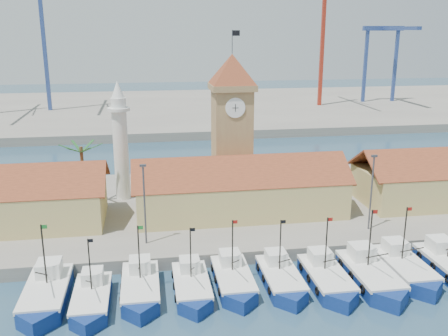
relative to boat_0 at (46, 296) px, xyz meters
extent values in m
plane|color=#1B374A|center=(21.18, -3.19, -0.81)|extent=(400.00, 400.00, 0.00)
cube|color=gray|center=(21.18, 20.81, -0.06)|extent=(140.00, 32.00, 1.50)
cube|color=gray|center=(21.18, 106.81, 0.19)|extent=(240.00, 80.00, 2.00)
cube|color=navy|center=(0.00, 0.42, -0.28)|extent=(3.71, 8.39, 1.91)
cube|color=navy|center=(0.00, -3.78, -0.28)|extent=(3.71, 3.71, 1.91)
cube|color=silver|center=(0.00, 0.42, 0.67)|extent=(3.78, 8.63, 0.37)
cube|color=silver|center=(0.00, 2.52, 1.52)|extent=(2.23, 2.33, 1.48)
cylinder|color=black|center=(0.00, 0.95, 3.64)|extent=(0.15, 0.15, 5.94)
cube|color=#197226|center=(0.26, 0.95, 6.40)|extent=(0.53, 0.02, 0.37)
cube|color=navy|center=(4.15, -0.94, -0.35)|extent=(3.19, 7.22, 1.64)
cube|color=navy|center=(4.15, -4.56, -0.35)|extent=(3.19, 3.19, 1.64)
cube|color=silver|center=(4.15, -0.94, 0.47)|extent=(3.26, 7.43, 0.32)
cube|color=silver|center=(4.15, 0.86, 1.20)|extent=(1.92, 2.01, 1.28)
cylinder|color=black|center=(4.15, -0.49, 3.02)|extent=(0.13, 0.13, 5.11)
cube|color=black|center=(4.38, -0.49, 5.39)|extent=(0.46, 0.02, 0.32)
cube|color=navy|center=(8.53, 0.33, -0.32)|extent=(3.41, 7.72, 1.75)
cube|color=navy|center=(8.53, -3.53, -0.32)|extent=(3.41, 3.41, 1.75)
cube|color=silver|center=(8.53, 0.33, 0.55)|extent=(3.48, 7.93, 0.34)
cube|color=silver|center=(8.53, 2.26, 1.33)|extent=(2.05, 2.14, 1.36)
cylinder|color=black|center=(8.53, 0.82, 3.28)|extent=(0.14, 0.14, 5.46)
cube|color=#197226|center=(8.77, 0.82, 5.82)|extent=(0.49, 0.02, 0.34)
cube|color=navy|center=(13.34, -0.05, -0.35)|extent=(3.23, 7.31, 1.66)
cube|color=navy|center=(13.34, -3.70, -0.35)|extent=(3.23, 3.23, 1.66)
cube|color=silver|center=(13.34, -0.05, 0.48)|extent=(3.29, 7.51, 0.32)
cube|color=silver|center=(13.34, 1.78, 1.22)|extent=(1.94, 2.03, 1.29)
cylinder|color=black|center=(13.34, 0.41, 3.07)|extent=(0.13, 0.13, 5.17)
cube|color=black|center=(13.57, 0.41, 5.46)|extent=(0.46, 0.02, 0.32)
cube|color=navy|center=(17.47, 0.58, -0.33)|extent=(3.36, 7.61, 1.73)
cube|color=navy|center=(17.47, -3.22, -0.33)|extent=(3.36, 3.36, 1.73)
cube|color=silver|center=(17.47, 0.58, 0.53)|extent=(3.43, 7.82, 0.34)
cube|color=silver|center=(17.47, 2.48, 1.30)|extent=(2.02, 2.11, 1.34)
cylinder|color=black|center=(17.47, 1.06, 3.22)|extent=(0.13, 0.13, 5.38)
cube|color=#A5140F|center=(17.71, 1.06, 5.72)|extent=(0.48, 0.02, 0.34)
cube|color=navy|center=(22.10, 0.06, -0.34)|extent=(3.33, 7.53, 1.71)
cube|color=navy|center=(22.10, -3.70, -0.34)|extent=(3.33, 3.33, 1.71)
cube|color=silver|center=(22.10, 0.06, 0.52)|extent=(3.39, 7.74, 0.33)
cube|color=silver|center=(22.10, 1.94, 1.28)|extent=(2.00, 2.09, 1.33)
cylinder|color=black|center=(22.10, 0.54, 3.18)|extent=(0.13, 0.13, 5.32)
cube|color=black|center=(22.33, 0.54, 5.65)|extent=(0.48, 0.02, 0.33)
cube|color=navy|center=(26.50, -0.68, -0.32)|extent=(3.45, 7.81, 1.78)
cube|color=navy|center=(26.50, -4.59, -0.32)|extent=(3.45, 3.45, 1.78)
cube|color=silver|center=(26.50, -0.68, 0.57)|extent=(3.52, 8.03, 0.35)
cube|color=silver|center=(26.50, 1.27, 1.36)|extent=(2.07, 2.17, 1.38)
cylinder|color=black|center=(26.50, -0.19, 3.33)|extent=(0.14, 0.14, 5.53)
cube|color=#A5140F|center=(26.75, -0.19, 5.90)|extent=(0.49, 0.02, 0.35)
cube|color=navy|center=(30.91, -0.91, -0.27)|extent=(3.76, 8.50, 1.93)
cube|color=navy|center=(30.91, -5.16, -0.27)|extent=(3.76, 3.76, 1.93)
cube|color=silver|center=(30.91, -0.91, 0.69)|extent=(3.83, 8.74, 0.38)
cube|color=silver|center=(30.91, 1.21, 1.55)|extent=(2.25, 2.36, 1.50)
cylinder|color=black|center=(30.91, -0.38, 3.70)|extent=(0.15, 0.15, 6.01)
cube|color=#A5140F|center=(31.18, -0.38, 6.49)|extent=(0.54, 0.02, 0.38)
cube|color=navy|center=(35.05, 0.05, -0.30)|extent=(3.60, 8.15, 1.85)
cube|color=navy|center=(35.05, -4.03, -0.30)|extent=(3.60, 3.60, 1.85)
cube|color=silver|center=(35.05, 0.05, 0.63)|extent=(3.67, 8.38, 0.36)
cube|color=silver|center=(35.05, 2.09, 1.45)|extent=(2.16, 2.26, 1.44)
cylinder|color=black|center=(35.05, 0.56, 3.51)|extent=(0.14, 0.14, 5.76)
cube|color=#A5140F|center=(35.31, 0.56, 6.19)|extent=(0.51, 0.02, 0.36)
cube|color=silver|center=(39.92, 1.74, 1.49)|extent=(2.20, 2.31, 1.47)
cube|color=tan|center=(21.18, 16.81, 2.94)|extent=(26.00, 10.00, 4.50)
cube|color=#964526|center=(21.18, 14.31, 6.69)|extent=(27.04, 5.13, 3.21)
cube|color=#964526|center=(21.18, 19.31, 6.69)|extent=(27.04, 5.13, 3.21)
cube|color=#A08552|center=(21.18, 22.81, 8.19)|extent=(5.00, 5.00, 15.00)
cube|color=#A08552|center=(21.18, 22.81, 16.09)|extent=(5.80, 5.80, 0.80)
pyramid|color=#964526|center=(21.18, 22.81, 18.39)|extent=(5.80, 5.80, 4.00)
cylinder|color=white|center=(21.18, 20.26, 13.69)|extent=(2.60, 0.15, 2.60)
cube|color=black|center=(21.18, 20.18, 13.69)|extent=(0.08, 0.02, 1.00)
cube|color=black|center=(21.18, 20.18, 13.69)|extent=(0.80, 0.02, 0.08)
cylinder|color=#3F3F44|center=(21.18, 22.81, 21.89)|extent=(0.10, 0.10, 3.00)
cube|color=black|center=(21.68, 22.81, 22.99)|extent=(1.00, 0.03, 0.70)
cylinder|color=silver|center=(6.18, 24.81, 7.69)|extent=(2.00, 2.00, 14.00)
cylinder|color=silver|center=(6.18, 24.81, 13.19)|extent=(3.00, 3.00, 0.40)
cone|color=silver|center=(6.18, 24.81, 15.79)|extent=(1.80, 1.80, 2.40)
cylinder|color=brown|center=(1.18, 22.81, 4.69)|extent=(0.44, 0.44, 8.00)
cube|color=#1C5321|center=(2.58, 22.81, 8.49)|extent=(2.80, 0.35, 1.18)
cube|color=#1C5321|center=(1.88, 24.02, 8.49)|extent=(1.71, 2.60, 1.18)
cube|color=#1C5321|center=(0.48, 24.02, 8.49)|extent=(1.71, 2.60, 1.18)
cube|color=#1C5321|center=(-0.22, 22.81, 8.49)|extent=(2.80, 0.35, 1.18)
cube|color=#1C5321|center=(0.48, 21.60, 8.49)|extent=(1.71, 2.60, 1.18)
cube|color=#1C5321|center=(1.88, 21.60, 8.49)|extent=(1.71, 2.60, 1.18)
cylinder|color=#3F3F44|center=(9.18, 8.81, 5.19)|extent=(0.20, 0.20, 9.00)
cube|color=#3F3F44|center=(9.18, 8.81, 9.59)|extent=(0.70, 0.25, 0.25)
cylinder|color=#3F3F44|center=(35.18, 8.81, 5.19)|extent=(0.20, 0.20, 9.00)
cube|color=#3F3F44|center=(35.18, 8.81, 9.59)|extent=(0.70, 0.25, 0.25)
cube|color=navy|center=(-17.06, 104.81, 19.87)|extent=(1.00, 1.00, 37.36)
cube|color=#9D2718|center=(62.00, 101.81, 18.35)|extent=(1.00, 1.00, 34.33)
cube|color=navy|center=(78.18, 106.81, 12.19)|extent=(0.90, 0.90, 22.00)
cube|color=navy|center=(88.18, 106.81, 12.19)|extent=(0.90, 0.90, 22.00)
cube|color=navy|center=(83.18, 106.81, 23.69)|extent=(13.00, 1.40, 1.40)
cube|color=navy|center=(83.18, 96.81, 23.69)|extent=(1.40, 22.00, 1.00)
camera|label=1|loc=(9.66, -42.69, 23.51)|focal=40.00mm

